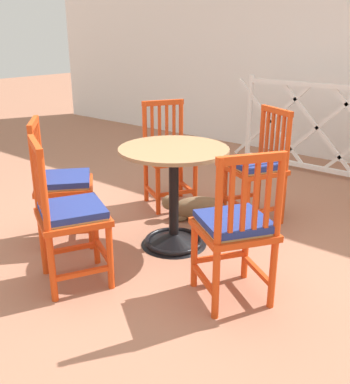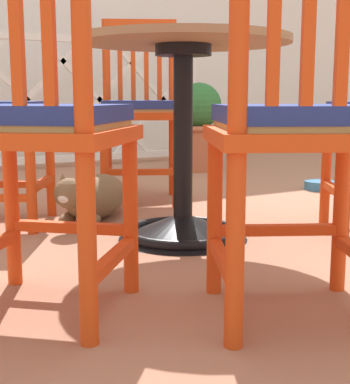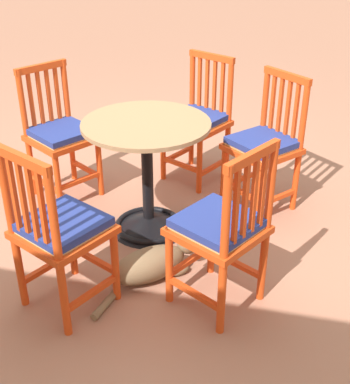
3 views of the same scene
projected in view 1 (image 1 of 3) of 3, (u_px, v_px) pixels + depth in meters
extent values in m
plane|color=#A36B51|center=(165.00, 262.00, 3.02)|extent=(24.00, 24.00, 0.00)
cylinder|color=white|center=(249.00, 118.00, 5.24)|extent=(0.06, 0.06, 1.00)
cube|color=white|center=(338.00, 172.00, 4.73)|extent=(2.22, 0.04, 0.05)
cube|color=white|center=(349.00, 88.00, 4.43)|extent=(2.22, 0.04, 0.05)
cube|color=white|center=(270.00, 121.00, 5.08)|extent=(0.91, 0.02, 0.91)
cube|color=white|center=(317.00, 128.00, 4.75)|extent=(0.91, 0.02, 0.91)
cube|color=white|center=(270.00, 121.00, 5.08)|extent=(0.91, 0.02, 0.91)
cube|color=white|center=(317.00, 128.00, 4.75)|extent=(0.91, 0.02, 0.91)
cone|color=black|center=(174.00, 238.00, 3.26)|extent=(0.48, 0.48, 0.10)
torus|color=black|center=(174.00, 241.00, 3.26)|extent=(0.44, 0.44, 0.04)
cylinder|color=black|center=(174.00, 197.00, 3.14)|extent=(0.07, 0.07, 0.66)
cylinder|color=black|center=(174.00, 154.00, 3.04)|extent=(0.20, 0.20, 0.04)
cylinder|color=#9E754C|center=(174.00, 149.00, 3.03)|extent=(0.76, 0.76, 0.02)
cylinder|color=#D64214|center=(194.00, 253.00, 2.66)|extent=(0.04, 0.04, 0.45)
cylinder|color=#D64214|center=(246.00, 245.00, 2.76)|extent=(0.04, 0.04, 0.45)
cylinder|color=#D64214|center=(217.00, 243.00, 2.28)|extent=(0.04, 0.04, 0.91)
cylinder|color=#D64214|center=(276.00, 234.00, 2.38)|extent=(0.04, 0.04, 0.91)
cube|color=#D64214|center=(204.00, 279.00, 2.54)|extent=(0.30, 0.21, 0.03)
cube|color=#D64214|center=(258.00, 270.00, 2.64)|extent=(0.30, 0.21, 0.03)
cube|color=#D64214|center=(220.00, 257.00, 2.73)|extent=(0.21, 0.30, 0.03)
cube|color=#D64214|center=(234.00, 229.00, 2.49)|extent=(0.55, 0.55, 0.04)
cube|color=tan|center=(234.00, 226.00, 2.48)|extent=(0.48, 0.48, 0.02)
cube|color=#D64214|center=(231.00, 201.00, 2.22)|extent=(0.03, 0.03, 0.39)
cube|color=#D64214|center=(244.00, 199.00, 2.24)|extent=(0.03, 0.03, 0.39)
cube|color=#D64214|center=(256.00, 198.00, 2.26)|extent=(0.03, 0.03, 0.39)
cube|color=#D64214|center=(268.00, 196.00, 2.28)|extent=(0.03, 0.03, 0.39)
cube|color=#D64214|center=(252.00, 158.00, 2.18)|extent=(0.23, 0.34, 0.04)
cube|color=navy|center=(234.00, 221.00, 2.47)|extent=(0.50, 0.50, 0.04)
cylinder|color=#D64214|center=(247.00, 204.00, 3.42)|extent=(0.04, 0.04, 0.45)
cylinder|color=#D64214|center=(225.00, 190.00, 3.71)|extent=(0.04, 0.04, 0.45)
cylinder|color=#D64214|center=(286.00, 170.00, 3.47)|extent=(0.04, 0.04, 0.91)
cylinder|color=#D64214|center=(261.00, 159.00, 3.76)|extent=(0.04, 0.04, 0.91)
cube|color=#D64214|center=(265.00, 210.00, 3.51)|extent=(0.18, 0.32, 0.03)
cube|color=#D64214|center=(242.00, 197.00, 3.80)|extent=(0.18, 0.32, 0.03)
cube|color=#D64214|center=(235.00, 203.00, 3.58)|extent=(0.32, 0.18, 0.03)
cube|color=#D64214|center=(255.00, 169.00, 3.56)|extent=(0.54, 0.54, 0.04)
cube|color=tan|center=(255.00, 167.00, 3.55)|extent=(0.47, 0.47, 0.02)
cube|color=#D64214|center=(283.00, 140.00, 3.45)|extent=(0.03, 0.03, 0.39)
cube|color=#D64214|center=(277.00, 138.00, 3.51)|extent=(0.03, 0.03, 0.39)
cube|color=#D64214|center=(272.00, 136.00, 3.57)|extent=(0.03, 0.03, 0.39)
cube|color=#D64214|center=(267.00, 135.00, 3.63)|extent=(0.03, 0.03, 0.39)
cube|color=#D64214|center=(277.00, 111.00, 3.47)|extent=(0.35, 0.20, 0.04)
cube|color=navy|center=(255.00, 163.00, 3.54)|extent=(0.48, 0.48, 0.04)
cylinder|color=#D64214|center=(195.00, 185.00, 3.84)|extent=(0.04, 0.04, 0.45)
cylinder|color=#D64214|center=(158.00, 189.00, 3.73)|extent=(0.04, 0.04, 0.45)
cylinder|color=#D64214|center=(181.00, 150.00, 4.06)|extent=(0.04, 0.04, 0.91)
cylinder|color=#D64214|center=(145.00, 153.00, 3.95)|extent=(0.04, 0.04, 0.91)
cube|color=#D64214|center=(188.00, 188.00, 4.02)|extent=(0.31, 0.19, 0.03)
cube|color=#D64214|center=(152.00, 192.00, 3.91)|extent=(0.31, 0.19, 0.03)
cube|color=#D64214|center=(177.00, 193.00, 3.80)|extent=(0.19, 0.31, 0.03)
cube|color=#D64214|center=(170.00, 158.00, 3.86)|extent=(0.55, 0.55, 0.04)
cube|color=tan|center=(170.00, 156.00, 3.85)|extent=(0.48, 0.48, 0.02)
cube|color=#D64214|center=(174.00, 126.00, 3.96)|extent=(0.03, 0.03, 0.39)
cube|color=#D64214|center=(167.00, 126.00, 3.94)|extent=(0.03, 0.03, 0.39)
cube|color=#D64214|center=(160.00, 127.00, 3.92)|extent=(0.03, 0.03, 0.39)
cube|color=#D64214|center=(152.00, 127.00, 3.89)|extent=(0.03, 0.03, 0.39)
cube|color=#D64214|center=(163.00, 103.00, 3.85)|extent=(0.22, 0.35, 0.04)
cube|color=navy|center=(170.00, 153.00, 3.84)|extent=(0.49, 0.49, 0.04)
cylinder|color=#D64214|center=(90.00, 202.00, 3.45)|extent=(0.04, 0.04, 0.45)
cylinder|color=#D64214|center=(90.00, 220.00, 3.13)|extent=(0.04, 0.04, 0.45)
cylinder|color=#D64214|center=(42.00, 176.00, 3.31)|extent=(0.04, 0.04, 0.91)
cylinder|color=#D64214|center=(37.00, 192.00, 3.00)|extent=(0.04, 0.04, 0.91)
cube|color=#D64214|center=(69.00, 214.00, 3.45)|extent=(0.24, 0.28, 0.03)
cube|color=#D64214|center=(67.00, 232.00, 3.13)|extent=(0.24, 0.28, 0.03)
cube|color=#D64214|center=(91.00, 217.00, 3.31)|extent=(0.28, 0.24, 0.03)
cube|color=#D64214|center=(64.00, 185.00, 3.19)|extent=(0.56, 0.56, 0.04)
cube|color=tan|center=(64.00, 183.00, 3.18)|extent=(0.49, 0.49, 0.02)
cube|color=#D64214|center=(38.00, 150.00, 3.17)|extent=(0.03, 0.03, 0.39)
cube|color=#D64214|center=(37.00, 152.00, 3.11)|extent=(0.03, 0.03, 0.39)
cube|color=#D64214|center=(36.00, 154.00, 3.05)|extent=(0.03, 0.03, 0.39)
cube|color=#D64214|center=(35.00, 157.00, 2.98)|extent=(0.03, 0.03, 0.39)
cube|color=#D64214|center=(33.00, 123.00, 3.01)|extent=(0.31, 0.27, 0.04)
cube|color=navy|center=(64.00, 179.00, 3.17)|extent=(0.51, 0.51, 0.04)
cylinder|color=#D64214|center=(96.00, 232.00, 2.93)|extent=(0.04, 0.04, 0.45)
cylinder|color=#D64214|center=(110.00, 255.00, 2.64)|extent=(0.04, 0.04, 0.45)
cylinder|color=#D64214|center=(39.00, 208.00, 2.73)|extent=(0.04, 0.04, 0.91)
cylinder|color=#D64214|center=(48.00, 229.00, 2.43)|extent=(0.04, 0.04, 0.91)
cube|color=#D64214|center=(71.00, 249.00, 2.90)|extent=(0.18, 0.32, 0.03)
cube|color=#D64214|center=(83.00, 273.00, 2.61)|extent=(0.18, 0.32, 0.03)
cube|color=#D64214|center=(103.00, 251.00, 2.81)|extent=(0.32, 0.18, 0.03)
cube|color=#D64214|center=(73.00, 217.00, 2.65)|extent=(0.54, 0.54, 0.04)
cube|color=tan|center=(72.00, 214.00, 2.64)|extent=(0.47, 0.47, 0.02)
cube|color=#D64214|center=(37.00, 176.00, 2.59)|extent=(0.03, 0.03, 0.39)
cube|color=#D64214|center=(38.00, 180.00, 2.53)|extent=(0.03, 0.03, 0.39)
cube|color=#D64214|center=(40.00, 183.00, 2.47)|extent=(0.03, 0.03, 0.39)
cube|color=#D64214|center=(42.00, 187.00, 2.41)|extent=(0.03, 0.03, 0.39)
cube|color=#D64214|center=(35.00, 145.00, 2.43)|extent=(0.35, 0.20, 0.04)
cube|color=navy|center=(72.00, 209.00, 2.63)|extent=(0.48, 0.48, 0.04)
ellipsoid|color=brown|center=(199.00, 208.00, 3.69)|extent=(0.46, 0.45, 0.19)
ellipsoid|color=silver|center=(187.00, 209.00, 3.68)|extent=(0.23, 0.23, 0.14)
sphere|color=brown|center=(169.00, 202.00, 3.65)|extent=(0.12, 0.12, 0.12)
ellipsoid|color=silver|center=(164.00, 204.00, 3.65)|extent=(0.07, 0.07, 0.04)
cone|color=brown|center=(171.00, 198.00, 3.60)|extent=(0.04, 0.04, 0.04)
cone|color=brown|center=(170.00, 195.00, 3.66)|extent=(0.04, 0.04, 0.04)
ellipsoid|color=brown|center=(180.00, 218.00, 3.65)|extent=(0.13, 0.12, 0.05)
ellipsoid|color=brown|center=(179.00, 213.00, 3.75)|extent=(0.13, 0.12, 0.05)
cylinder|color=brown|center=(233.00, 210.00, 3.82)|extent=(0.08, 0.22, 0.04)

